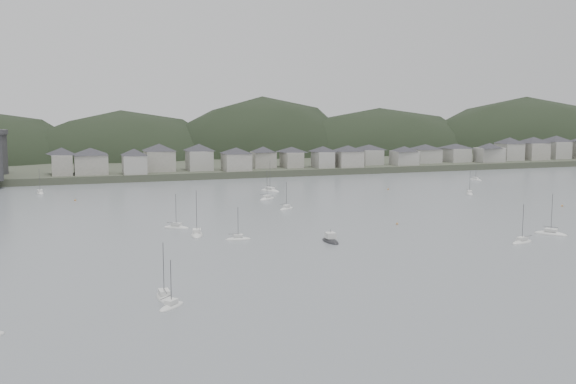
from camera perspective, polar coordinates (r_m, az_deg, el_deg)
name	(u,v)px	position (r m, az deg, el deg)	size (l,w,h in m)	color
ground	(406,266)	(140.71, 9.89, -6.14)	(900.00, 900.00, 0.00)	slate
far_shore_land	(173,156)	(421.33, -9.64, 3.02)	(900.00, 250.00, 3.00)	#383D2D
forested_ridge	(189,181)	(398.18, -8.33, 0.95)	(851.55, 103.94, 102.57)	black
waterfront_town	(316,155)	(325.80, 2.33, 3.14)	(451.48, 28.46, 12.92)	gray
sailboat_lead	(164,297)	(118.00, -10.37, -8.69)	(2.53, 7.59, 10.35)	silver
moored_fleet	(168,223)	(189.77, -10.08, -2.59)	(240.73, 171.15, 12.95)	silver
motor_launch_far	(330,241)	(162.69, 3.58, -4.10)	(2.82, 7.74, 3.85)	black
mooring_buoys	(306,213)	(204.77, 1.56, -1.76)	(168.09, 106.55, 0.70)	#B87C3D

